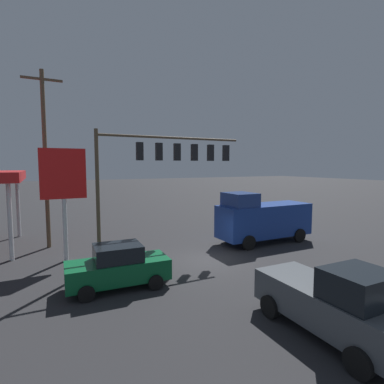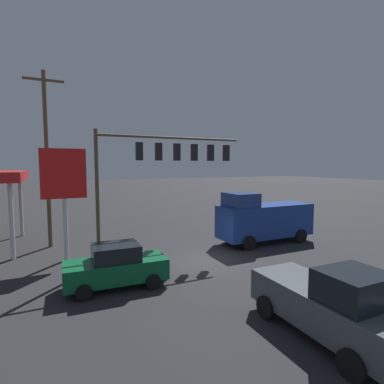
% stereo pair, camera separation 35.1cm
% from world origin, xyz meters
% --- Properties ---
extents(ground_plane, '(200.00, 200.00, 0.00)m').
position_xyz_m(ground_plane, '(0.00, 0.00, 0.00)').
color(ground_plane, '#262628').
extents(traffic_signal_assembly, '(8.81, 0.43, 7.30)m').
position_xyz_m(traffic_signal_assembly, '(1.87, -1.71, 5.70)').
color(traffic_signal_assembly, brown).
rests_on(traffic_signal_assembly, ground).
extents(utility_pole, '(2.40, 0.26, 11.41)m').
position_xyz_m(utility_pole, '(8.06, -7.02, 6.00)').
color(utility_pole, brown).
rests_on(utility_pole, ground).
extents(price_sign, '(2.40, 0.27, 6.34)m').
position_xyz_m(price_sign, '(7.25, -3.50, 4.62)').
color(price_sign, silver).
rests_on(price_sign, ground).
extents(sedan_far, '(4.47, 2.20, 1.93)m').
position_xyz_m(sedan_far, '(5.44, 1.57, 0.95)').
color(sedan_far, '#0C592D').
rests_on(sedan_far, ground).
extents(pickup_parked, '(2.32, 5.23, 2.40)m').
position_xyz_m(pickup_parked, '(0.25, 8.50, 1.11)').
color(pickup_parked, '#474C51').
rests_on(pickup_parked, ground).
extents(delivery_truck, '(6.80, 2.57, 3.58)m').
position_xyz_m(delivery_truck, '(-5.35, -1.72, 1.69)').
color(delivery_truck, navy).
rests_on(delivery_truck, ground).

